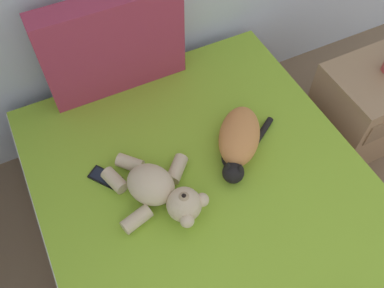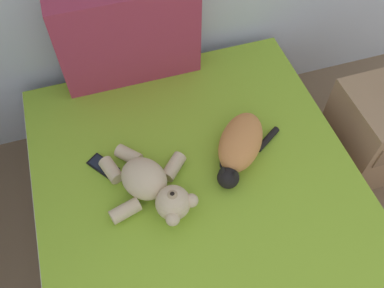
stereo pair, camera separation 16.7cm
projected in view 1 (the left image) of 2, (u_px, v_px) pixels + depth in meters
name	position (u px, v px, depth m)	size (l,w,h in m)	color
bed	(220.00, 237.00, 1.99)	(1.52, 2.05, 0.50)	#9E7A56
patterned_cushion	(113.00, 45.00, 2.02)	(0.71, 0.14, 0.52)	#A5334C
cat	(239.00, 140.00, 1.92)	(0.41, 0.39, 0.15)	#D18447
teddy_bear	(160.00, 191.00, 1.77)	(0.40, 0.49, 0.16)	beige
cell_phone	(105.00, 177.00, 1.88)	(0.15, 0.16, 0.01)	black
nightstand	(362.00, 110.00, 2.42)	(0.47, 0.47, 0.54)	#9E7A56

